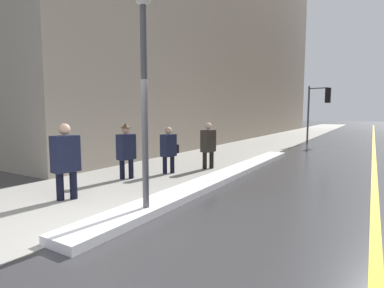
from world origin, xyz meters
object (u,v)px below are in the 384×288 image
Objects in this scene: pedestrian_in_glasses at (169,148)px; pedestrian_trailing at (208,143)px; pedestrian_nearside at (66,158)px; pedestrian_in_fedora at (126,149)px; traffic_light_near at (320,102)px; lamp_post at (144,81)px.

pedestrian_trailing reaches higher than pedestrian_in_glasses.
pedestrian_nearside is 2.28m from pedestrian_in_fedora.
traffic_light_near is 2.43× the size of pedestrian_in_glasses.
pedestrian_in_glasses is at bearing 163.21° from pedestrian_in_fedora.
lamp_post is 15.69m from traffic_light_near.
pedestrian_trailing is (1.26, 2.63, -0.01)m from pedestrian_in_fedora.
pedestrian_in_glasses is at bearing -176.02° from pedestrian_nearside.
pedestrian_in_glasses is at bearing -98.65° from traffic_light_near.
lamp_post is at bearing 21.91° from pedestrian_trailing.
pedestrian_nearside is 1.14× the size of pedestrian_in_glasses.
pedestrian_in_fedora reaches higher than pedestrian_in_glasses.
lamp_post is at bearing 36.77° from pedestrian_in_glasses.
lamp_post is 1.13× the size of traffic_light_near.
pedestrian_trailing is at bearing 161.88° from pedestrian_in_fedora.
lamp_post is 5.15m from pedestrian_trailing.
pedestrian_trailing is at bearing -96.67° from traffic_light_near.
pedestrian_trailing is (-1.22, 4.74, -1.60)m from lamp_post.
traffic_light_near is 14.04m from pedestrian_in_fedora.
pedestrian_in_fedora is at bearing -163.32° from pedestrian_nearside.
pedestrian_in_fedora is 2.92m from pedestrian_trailing.
lamp_post reaches higher than pedestrian_trailing.
lamp_post is 2.40× the size of pedestrian_nearside.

